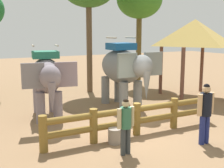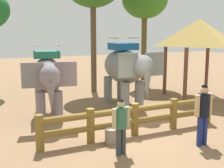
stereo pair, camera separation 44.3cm
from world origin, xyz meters
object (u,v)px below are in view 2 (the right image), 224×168
(log_fence, at_px, (135,117))
(tourist_woman_in_black, at_px, (203,110))
(elephant_center, at_px, (126,68))
(feed_bucket, at_px, (112,136))
(tourist_man_in_blue, at_px, (121,123))
(thatched_shelter, at_px, (199,33))
(elephant_near_left, at_px, (48,77))
(tree_back_center, at_px, (145,0))

(log_fence, xyz_separation_m, tourist_woman_in_black, (1.36, -1.60, 0.45))
(elephant_center, relative_size, feed_bucket, 7.80)
(tourist_man_in_blue, relative_size, feed_bucket, 3.41)
(tourist_woman_in_black, bearing_deg, thatched_shelter, 50.55)
(tourist_woman_in_black, distance_m, feed_bucket, 2.79)
(elephant_near_left, height_order, thatched_shelter, thatched_shelter)
(tree_back_center, bearing_deg, thatched_shelter, -83.47)
(feed_bucket, bearing_deg, thatched_shelter, 30.12)
(tourist_woman_in_black, height_order, feed_bucket, tourist_woman_in_black)
(elephant_near_left, height_order, elephant_center, elephant_center)
(thatched_shelter, distance_m, tree_back_center, 4.71)
(thatched_shelter, xyz_separation_m, feed_bucket, (-6.47, -3.75, -2.97))
(tourist_woman_in_black, distance_m, tree_back_center, 10.77)
(tourist_woman_in_black, bearing_deg, tree_back_center, 68.64)
(thatched_shelter, bearing_deg, tree_back_center, 96.53)
(elephant_center, height_order, tourist_woman_in_black, elephant_center)
(tourist_man_in_blue, height_order, thatched_shelter, thatched_shelter)
(tourist_woman_in_black, bearing_deg, log_fence, 130.31)
(tourist_man_in_blue, bearing_deg, tourist_woman_in_black, -9.54)
(feed_bucket, bearing_deg, elephant_near_left, 106.54)
(elephant_center, distance_m, tourist_woman_in_black, 4.90)
(elephant_center, xyz_separation_m, thatched_shelter, (4.10, 0.16, 1.47))
(thatched_shelter, bearing_deg, elephant_near_left, -178.01)
(tourist_man_in_blue, bearing_deg, log_fence, 46.92)
(elephant_center, distance_m, tourist_man_in_blue, 5.15)
(log_fence, bearing_deg, elephant_center, 67.08)
(log_fence, xyz_separation_m, feed_bucket, (-0.99, -0.34, -0.37))
(log_fence, height_order, tourist_woman_in_black, tourist_woman_in_black)
(elephant_near_left, distance_m, tree_back_center, 9.07)
(tree_back_center, bearing_deg, tourist_woman_in_black, -111.36)
(elephant_center, relative_size, thatched_shelter, 0.91)
(elephant_center, bearing_deg, log_fence, -112.92)
(tourist_woman_in_black, relative_size, feed_bucket, 3.99)
(thatched_shelter, relative_size, feed_bucket, 8.61)
(log_fence, relative_size, elephant_center, 1.78)
(feed_bucket, bearing_deg, tourist_woman_in_black, -28.26)
(elephant_center, xyz_separation_m, tree_back_center, (3.61, 4.44, 3.39))
(log_fence, height_order, feed_bucket, log_fence)
(elephant_near_left, relative_size, tourist_woman_in_black, 1.84)
(log_fence, distance_m, tourist_woman_in_black, 2.14)
(tourist_woman_in_black, relative_size, tourist_man_in_blue, 1.17)
(tourist_woman_in_black, height_order, thatched_shelter, thatched_shelter)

